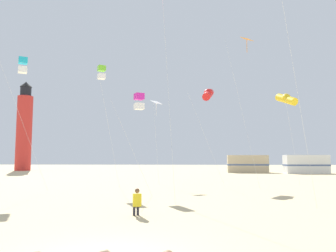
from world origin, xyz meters
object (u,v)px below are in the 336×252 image
(kite_diamond_orange, at_px, (246,46))
(kite_tube_scarlet, at_px, (208,94))
(kite_flyer_standing, at_px, (137,201))
(kite_box_lime, at_px, (102,73))
(kite_box_magenta, at_px, (139,102))
(lighthouse_distant, at_px, (24,129))
(rv_van_tan, at_px, (247,164))
(rv_van_white, at_px, (306,164))
(kite_tube_gold, at_px, (286,99))
(kite_box_cyan, at_px, (23,65))
(kite_diamond_white, at_px, (156,105))

(kite_diamond_orange, relative_size, kite_tube_scarlet, 1.48)
(kite_flyer_standing, relative_size, kite_box_lime, 0.11)
(kite_box_magenta, xyz_separation_m, lighthouse_distant, (-26.92, 37.04, 1.47))
(lighthouse_distant, xyz_separation_m, rv_van_tan, (40.31, -5.89, -6.45))
(rv_van_white, bearing_deg, kite_tube_gold, -114.59)
(lighthouse_distant, bearing_deg, kite_tube_gold, -37.05)
(kite_tube_scarlet, bearing_deg, kite_box_lime, -168.68)
(rv_van_white, bearing_deg, rv_van_tan, 161.67)
(kite_tube_scarlet, bearing_deg, kite_tube_gold, 7.52)
(kite_box_cyan, xyz_separation_m, rv_van_white, (30.40, 28.32, -7.77))
(kite_diamond_orange, height_order, kite_tube_scarlet, kite_diamond_orange)
(kite_tube_gold, xyz_separation_m, kite_tube_scarlet, (-7.17, -0.95, 0.33))
(kite_flyer_standing, distance_m, kite_diamond_white, 16.94)
(kite_box_magenta, bearing_deg, kite_diamond_orange, 31.42)
(kite_tube_gold, relative_size, kite_box_cyan, 0.87)
(kite_diamond_white, relative_size, rv_van_white, 1.18)
(kite_box_cyan, xyz_separation_m, rv_van_tan, (22.04, 30.92, -7.77))
(kite_tube_gold, relative_size, kite_tube_scarlet, 0.96)
(kite_tube_gold, bearing_deg, lighthouse_distant, 142.95)
(kite_diamond_white, xyz_separation_m, kite_tube_gold, (11.87, 0.56, 0.57))
(kite_diamond_white, relative_size, kite_tube_gold, 0.91)
(kite_diamond_orange, xyz_separation_m, lighthouse_distant, (-35.52, 31.79, -4.25))
(kite_diamond_white, distance_m, kite_tube_scarlet, 4.80)
(kite_box_lime, distance_m, kite_box_cyan, 6.40)
(kite_box_cyan, bearing_deg, kite_diamond_white, 34.98)
(kite_box_cyan, distance_m, lighthouse_distant, 41.12)
(kite_box_lime, relative_size, rv_van_white, 1.59)
(kite_flyer_standing, relative_size, kite_box_magenta, 0.17)
(kite_diamond_white, xyz_separation_m, rv_van_tan, (12.76, 24.43, -5.79))
(kite_box_cyan, bearing_deg, kite_flyer_standing, -42.80)
(kite_diamond_white, xyz_separation_m, kite_box_cyan, (-9.28, -6.49, 1.98))
(kite_tube_gold, relative_size, kite_diamond_orange, 0.65)
(kite_box_magenta, bearing_deg, kite_tube_scarlet, 49.91)
(kite_box_magenta, distance_m, kite_box_cyan, 9.09)
(kite_diamond_white, relative_size, kite_box_magenta, 1.10)
(kite_box_cyan, distance_m, rv_van_white, 42.27)
(kite_tube_gold, bearing_deg, kite_diamond_orange, -152.55)
(kite_tube_gold, height_order, kite_box_magenta, kite_tube_gold)
(kite_diamond_orange, bearing_deg, rv_van_white, 60.55)
(kite_flyer_standing, height_order, kite_box_cyan, kite_box_cyan)
(kite_diamond_orange, xyz_separation_m, rv_van_white, (13.16, 23.30, -10.70))
(kite_tube_gold, xyz_separation_m, kite_diamond_orange, (-3.90, -2.02, 4.34))
(kite_flyer_standing, height_order, rv_van_tan, rv_van_tan)
(kite_tube_gold, bearing_deg, rv_van_tan, 87.86)
(rv_van_white, bearing_deg, kite_box_cyan, -138.11)
(kite_tube_gold, distance_m, rv_van_tan, 24.72)
(kite_tube_gold, bearing_deg, kite_flyer_standing, -124.98)
(rv_van_white, bearing_deg, kite_diamond_orange, -120.52)
(kite_flyer_standing, height_order, kite_diamond_orange, kite_diamond_orange)
(kite_tube_gold, relative_size, kite_box_magenta, 1.22)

